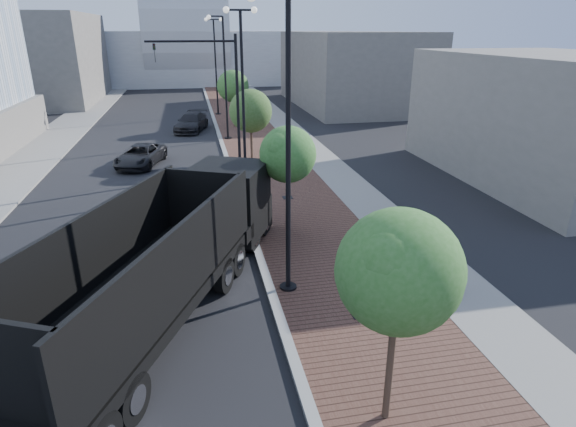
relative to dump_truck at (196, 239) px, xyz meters
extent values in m
cube|color=#4C2D23|center=(5.83, 28.69, -1.52)|extent=(7.00, 140.00, 0.12)
cube|color=slate|center=(8.53, 28.69, -1.51)|extent=(2.40, 140.00, 0.13)
cube|color=gray|center=(2.33, 28.69, -1.51)|extent=(0.30, 140.00, 0.14)
cube|color=slate|center=(-10.67, 28.69, -1.52)|extent=(4.00, 140.00, 0.12)
cube|color=black|center=(1.39, 3.02, 0.27)|extent=(3.64, 3.70, 2.82)
cube|color=black|center=(2.02, 4.38, -0.65)|extent=(2.59, 1.58, 1.41)
cube|color=black|center=(0.76, 1.65, -0.44)|extent=(2.82, 1.92, 0.54)
cube|color=black|center=(-1.54, -3.34, -0.44)|extent=(6.54, 10.14, 0.38)
cube|color=black|center=(-1.54, -3.34, 0.00)|extent=(6.64, 10.19, 0.13)
cube|color=black|center=(-2.77, -2.77, 1.08)|extent=(4.30, 9.11, 2.17)
cube|color=black|center=(-0.31, -3.91, 1.08)|extent=(4.30, 9.11, 2.17)
cube|color=black|center=(0.36, 0.78, 1.08)|extent=(2.51, 1.25, 2.17)
cylinder|color=black|center=(0.11, 2.95, -0.98)|extent=(0.80, 1.22, 1.19)
cylinder|color=silver|center=(0.11, 2.95, -0.98)|extent=(0.61, 0.75, 0.65)
cylinder|color=black|center=(2.18, 1.99, -0.98)|extent=(0.80, 1.22, 1.19)
cylinder|color=silver|center=(2.18, 1.99, -0.98)|extent=(0.61, 0.75, 0.65)
cylinder|color=black|center=(0.78, 4.40, -0.98)|extent=(0.80, 1.22, 1.19)
cylinder|color=silver|center=(0.78, 4.40, -0.98)|extent=(0.61, 0.75, 0.65)
cylinder|color=black|center=(2.85, 3.45, -0.98)|extent=(0.80, 1.22, 1.19)
cylinder|color=silver|center=(2.85, 3.45, -0.98)|extent=(0.61, 0.75, 0.65)
cylinder|color=black|center=(-4.17, -6.31, -0.98)|extent=(0.80, 1.22, 1.19)
cylinder|color=silver|center=(-4.17, -6.31, -0.98)|extent=(0.61, 0.75, 0.65)
cylinder|color=black|center=(-3.67, -5.22, -0.98)|extent=(0.80, 1.22, 1.19)
cylinder|color=silver|center=(-3.67, -5.22, -0.98)|extent=(0.61, 0.75, 0.65)
cylinder|color=black|center=(-1.60, -6.18, -0.98)|extent=(0.80, 1.22, 1.19)
cylinder|color=silver|center=(-1.60, -6.18, -0.98)|extent=(0.61, 0.75, 0.65)
cylinder|color=black|center=(-1.23, 0.04, -0.98)|extent=(0.80, 1.22, 1.19)
cylinder|color=silver|center=(-1.23, 0.04, -0.98)|extent=(0.61, 0.75, 0.65)
cylinder|color=black|center=(0.83, -0.91, -0.98)|extent=(0.80, 1.22, 1.19)
cylinder|color=silver|center=(0.83, -0.91, -0.98)|extent=(0.61, 0.75, 0.65)
cylinder|color=black|center=(-0.73, 1.13, -0.98)|extent=(0.80, 1.22, 1.19)
cylinder|color=silver|center=(-0.73, 1.13, -0.98)|extent=(0.61, 0.75, 0.65)
cylinder|color=black|center=(1.34, 0.18, -0.98)|extent=(0.80, 1.22, 1.19)
cylinder|color=silver|center=(1.34, 0.18, -0.98)|extent=(0.61, 0.75, 0.65)
imported|color=silver|center=(-0.85, 2.37, -0.78)|extent=(2.26, 4.99, 1.59)
imported|color=black|center=(-3.20, 16.12, -0.92)|extent=(3.42, 5.17, 1.32)
imported|color=black|center=(0.16, 26.95, -0.83)|extent=(3.38, 5.54, 1.50)
imported|color=black|center=(7.98, -2.15, -0.59)|extent=(0.77, 0.54, 1.98)
cylinder|color=black|center=(2.93, -1.31, -1.48)|extent=(0.56, 0.56, 0.20)
cylinder|color=black|center=(2.93, -1.31, 3.04)|extent=(0.16, 0.16, 9.00)
cylinder|color=black|center=(2.93, 10.69, -1.48)|extent=(0.56, 0.56, 0.20)
cylinder|color=black|center=(2.93, 10.69, 3.04)|extent=(0.16, 0.16, 9.00)
cylinder|color=black|center=(2.93, 10.69, 7.54)|extent=(1.40, 0.10, 0.10)
sphere|color=silver|center=(2.23, 10.69, 7.54)|extent=(0.32, 0.32, 0.32)
sphere|color=silver|center=(3.63, 10.69, 7.54)|extent=(0.32, 0.32, 0.32)
cylinder|color=black|center=(2.93, 22.69, -1.48)|extent=(0.56, 0.56, 0.20)
cylinder|color=black|center=(2.93, 22.69, 3.04)|extent=(0.16, 0.16, 9.00)
cylinder|color=black|center=(2.43, 22.69, 7.54)|extent=(1.00, 0.10, 0.10)
sphere|color=silver|center=(1.93, 22.69, 7.47)|extent=(0.32, 0.32, 0.32)
cylinder|color=black|center=(2.93, 34.69, -1.48)|extent=(0.56, 0.56, 0.20)
cylinder|color=black|center=(2.93, 34.69, 3.04)|extent=(0.16, 0.16, 9.00)
cylinder|color=black|center=(2.93, 34.69, 7.54)|extent=(1.40, 0.10, 0.10)
sphere|color=silver|center=(2.23, 34.69, 7.54)|extent=(0.32, 0.32, 0.32)
sphere|color=silver|center=(3.63, 34.69, 7.54)|extent=(0.32, 0.32, 0.32)
cylinder|color=black|center=(2.93, 13.69, 2.42)|extent=(0.18, 0.18, 8.00)
cylinder|color=black|center=(0.43, 13.69, 6.02)|extent=(5.00, 0.12, 0.12)
imported|color=black|center=(-1.57, 13.69, 5.42)|extent=(0.16, 0.20, 1.00)
cylinder|color=#382619|center=(3.93, -7.31, 0.18)|extent=(0.16, 0.16, 3.51)
sphere|color=#2D6021|center=(3.93, -7.31, 2.19)|extent=(2.55, 2.55, 2.55)
sphere|color=#2D6021|center=(4.33, -7.01, 1.94)|extent=(1.78, 1.78, 1.78)
sphere|color=#2D6021|center=(3.63, -7.61, 2.54)|extent=(1.53, 1.53, 1.53)
cylinder|color=#382619|center=(3.93, 3.69, 0.02)|extent=(0.16, 0.16, 3.19)
sphere|color=#2C6322|center=(3.93, 3.69, 1.85)|extent=(2.35, 2.35, 2.35)
sphere|color=#2C6322|center=(4.33, 3.99, 1.62)|extent=(1.65, 1.65, 1.65)
sphere|color=#2C6322|center=(3.63, 3.39, 2.17)|extent=(1.41, 1.41, 1.41)
cylinder|color=#382619|center=(3.93, 15.69, -0.02)|extent=(0.16, 0.16, 3.11)
sphere|color=#2F521C|center=(3.93, 15.69, 1.76)|extent=(2.76, 2.76, 2.76)
sphere|color=#2F521C|center=(4.33, 15.99, 1.54)|extent=(1.93, 1.93, 1.93)
sphere|color=#2F521C|center=(3.63, 15.39, 2.07)|extent=(1.66, 1.66, 1.66)
cylinder|color=#382619|center=(3.93, 27.69, 0.11)|extent=(0.16, 0.16, 3.38)
sphere|color=#29571D|center=(3.93, 27.69, 2.04)|extent=(2.76, 2.76, 2.76)
sphere|color=#29571D|center=(4.33, 27.99, 1.80)|extent=(1.93, 1.93, 1.93)
sphere|color=#29571D|center=(3.63, 27.39, 2.38)|extent=(1.66, 1.66, 1.66)
cube|color=#A1A6AB|center=(0.33, 73.69, 2.42)|extent=(50.00, 28.00, 8.00)
cube|color=#5E5A54|center=(-17.67, 48.69, 3.42)|extent=(14.00, 20.00, 10.00)
cube|color=#5E5A54|center=(18.33, 38.69, 2.42)|extent=(12.00, 22.00, 8.00)
cube|color=slate|center=(20.33, 8.69, 1.92)|extent=(10.00, 16.00, 7.00)
cube|color=black|center=(4.73, -3.31, -1.45)|extent=(0.50, 0.50, 0.02)
cube|color=black|center=(4.73, 7.69, -1.45)|extent=(0.50, 0.50, 0.02)
camera|label=1|loc=(0.14, -15.04, 6.62)|focal=29.74mm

